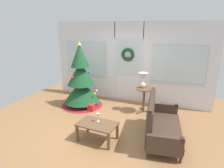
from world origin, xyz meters
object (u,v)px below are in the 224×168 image
Objects in this scene: wine_glass at (98,116)px; gift_box at (91,107)px; settee_sofa at (159,123)px; christmas_tree at (81,83)px; coffee_table at (97,126)px; side_table at (144,95)px; table_lamp at (143,78)px.

wine_glass is 1.01× the size of gift_box.
gift_box is (-2.09, 0.74, -0.28)m from settee_sofa.
settee_sofa is at bearing 21.54° from wine_glass.
coffee_table is (1.31, -1.58, -0.40)m from christmas_tree.
coffee_table is 1.59m from gift_box.
side_table is (1.92, 0.24, -0.23)m from christmas_tree.
gift_box is at bearing -161.09° from side_table.
christmas_tree is 2.78× the size of side_table.
side_table is 1.59m from gift_box.
christmas_tree is at bearing -172.82° from side_table.
table_lamp reaches higher than coffee_table.
coffee_table is at bearing -50.20° from christmas_tree.
wine_glass is at bearing -109.80° from side_table.
gift_box is (-0.83, 1.23, -0.45)m from wine_glass.
christmas_tree reaches higher than side_table.
wine_glass is (-1.25, -0.49, 0.17)m from settee_sofa.
settee_sofa is at bearing -19.44° from gift_box.
coffee_table reaches higher than gift_box.
gift_box is at bearing 160.56° from settee_sofa.
side_table reaches higher than coffee_table.
gift_box is at bearing 124.15° from wine_glass.
wine_glass is at bearing -107.64° from table_lamp.
christmas_tree is 1.95m from side_table.
settee_sofa is 2.41× the size of side_table.
settee_sofa is 1.36m from wine_glass.
settee_sofa is (2.55, -0.99, -0.36)m from christmas_tree.
settee_sofa is 3.92× the size of table_lamp.
coffee_table is at bearing -106.30° from table_lamp.
wine_glass is 1.55m from gift_box.
table_lamp reaches higher than wine_glass.
table_lamp is at bearing 21.10° from gift_box.
christmas_tree reaches higher than gift_box.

